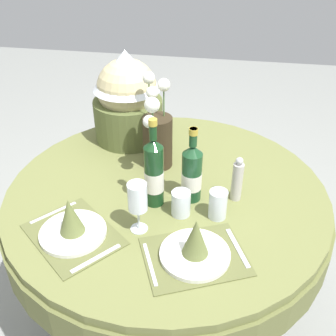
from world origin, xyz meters
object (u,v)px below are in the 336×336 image
(wine_bottle_left, at_px, (154,173))
(tumbler_mid, at_px, (181,203))
(dining_table, at_px, (167,213))
(gift_tub_back_left, at_px, (127,95))
(wine_glass_left, at_px, (138,198))
(tumbler_near_right, at_px, (218,204))
(pepper_mill, at_px, (237,180))
(wine_bottle_centre, at_px, (192,173))
(place_setting_left, at_px, (72,225))
(place_setting_right, at_px, (195,247))
(flower_vase, at_px, (157,134))

(wine_bottle_left, xyz_separation_m, tumbler_mid, (0.11, -0.05, -0.09))
(dining_table, height_order, tumbler_mid, tumbler_mid)
(wine_bottle_left, bearing_deg, gift_tub_back_left, 114.81)
(dining_table, xyz_separation_m, wine_glass_left, (-0.06, -0.27, 0.28))
(tumbler_near_right, bearing_deg, gift_tub_back_left, 131.58)
(dining_table, distance_m, pepper_mill, 0.36)
(pepper_mill, height_order, gift_tub_back_left, gift_tub_back_left)
(tumbler_mid, bearing_deg, wine_bottle_centre, 75.94)
(pepper_mill, bearing_deg, place_setting_left, -150.85)
(wine_bottle_centre, distance_m, wine_glass_left, 0.27)
(place_setting_left, bearing_deg, wine_bottle_centre, 36.57)
(place_setting_right, xyz_separation_m, tumbler_near_right, (0.06, 0.22, 0.01))
(dining_table, distance_m, wine_bottle_left, 0.30)
(flower_vase, bearing_deg, tumbler_mid, -64.29)
(dining_table, relative_size, tumbler_mid, 13.49)
(wine_bottle_centre, height_order, pepper_mill, wine_bottle_centre)
(pepper_mill, bearing_deg, gift_tub_back_left, 142.55)
(wine_bottle_left, bearing_deg, wine_bottle_centre, 21.06)
(gift_tub_back_left, bearing_deg, tumbler_mid, -58.04)
(place_setting_right, height_order, wine_glass_left, wine_glass_left)
(place_setting_right, height_order, gift_tub_back_left, gift_tub_back_left)
(dining_table, bearing_deg, tumbler_mid, -61.66)
(place_setting_right, xyz_separation_m, wine_bottle_centre, (-0.05, 0.32, 0.08))
(wine_glass_left, bearing_deg, tumbler_near_right, 23.53)
(gift_tub_back_left, bearing_deg, place_setting_right, -61.05)
(dining_table, xyz_separation_m, wine_bottle_left, (-0.03, -0.10, 0.28))
(flower_vase, height_order, tumbler_near_right, flower_vase)
(place_setting_right, bearing_deg, wine_bottle_centre, 99.53)
(gift_tub_back_left, bearing_deg, wine_bottle_centre, -50.36)
(dining_table, distance_m, tumbler_near_right, 0.33)
(tumbler_mid, relative_size, pepper_mill, 0.52)
(wine_bottle_left, height_order, pepper_mill, wine_bottle_left)
(place_setting_left, xyz_separation_m, tumbler_mid, (0.36, 0.18, 0.00))
(flower_vase, distance_m, pepper_mill, 0.41)
(flower_vase, bearing_deg, wine_bottle_left, -81.23)
(wine_bottle_left, distance_m, wine_glass_left, 0.17)
(wine_bottle_centre, xyz_separation_m, wine_glass_left, (-0.16, -0.22, 0.02))
(wine_bottle_left, xyz_separation_m, tumbler_near_right, (0.25, -0.04, -0.09))
(flower_vase, xyz_separation_m, wine_glass_left, (0.02, -0.43, -0.01))
(place_setting_right, distance_m, tumbler_mid, 0.23)
(place_setting_right, bearing_deg, gift_tub_back_left, 118.95)
(tumbler_near_right, bearing_deg, wine_bottle_centre, 139.19)
(wine_glass_left, bearing_deg, wine_bottle_left, 81.34)
(place_setting_left, xyz_separation_m, place_setting_right, (0.44, -0.03, 0.00))
(wine_glass_left, bearing_deg, dining_table, 78.11)
(place_setting_left, distance_m, gift_tub_back_left, 0.76)
(tumbler_near_right, xyz_separation_m, gift_tub_back_left, (-0.48, 0.54, 0.17))
(wine_bottle_left, height_order, gift_tub_back_left, gift_tub_back_left)
(place_setting_left, height_order, tumbler_mid, place_setting_left)
(tumbler_mid, bearing_deg, gift_tub_back_left, 121.96)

